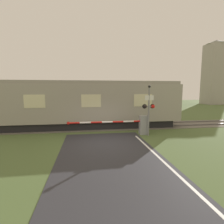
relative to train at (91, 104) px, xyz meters
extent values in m
plane|color=#4C6033|center=(0.69, -4.29, -1.93)|extent=(80.00, 80.00, 0.00)
cube|color=#666056|center=(0.69, 0.00, -1.92)|extent=(36.00, 3.20, 0.03)
cube|color=#595451|center=(0.69, -0.72, -1.85)|extent=(36.00, 0.08, 0.10)
cube|color=#595451|center=(0.69, 0.72, -1.85)|extent=(36.00, 0.08, 0.10)
cube|color=black|center=(0.00, 0.00, -1.63)|extent=(13.27, 2.34, 0.60)
cube|color=#9E998E|center=(0.00, 0.00, 0.13)|extent=(14.43, 2.75, 2.93)
cube|color=gray|center=(0.00, 0.00, 1.72)|extent=(14.14, 2.53, 0.24)
cube|color=beige|center=(3.97, -1.38, 0.35)|extent=(1.44, 0.02, 0.94)
cube|color=beige|center=(0.00, -1.38, 0.35)|extent=(1.44, 0.02, 0.94)
cube|color=beige|center=(-3.97, -1.38, 0.35)|extent=(1.44, 0.02, 0.94)
cube|color=gray|center=(3.58, -2.83, -1.28)|extent=(0.60, 0.44, 1.31)
cylinder|color=gray|center=(3.58, -2.83, -1.00)|extent=(0.16, 0.16, 0.18)
cylinder|color=red|center=(3.21, -2.83, -1.00)|extent=(0.73, 0.11, 0.11)
cylinder|color=white|center=(2.48, -2.83, -1.00)|extent=(0.73, 0.11, 0.11)
cylinder|color=red|center=(1.75, -2.83, -1.00)|extent=(0.73, 0.11, 0.11)
cylinder|color=white|center=(1.01, -2.83, -1.00)|extent=(0.73, 0.11, 0.11)
cylinder|color=red|center=(0.28, -2.83, -1.00)|extent=(0.73, 0.11, 0.11)
cylinder|color=white|center=(-0.45, -2.83, -1.00)|extent=(0.73, 0.11, 0.11)
cylinder|color=red|center=(-1.18, -2.83, -1.00)|extent=(0.73, 0.11, 0.11)
cylinder|color=red|center=(-1.55, -2.83, -1.00)|extent=(0.20, 0.02, 0.20)
cylinder|color=gray|center=(3.77, -3.20, -0.33)|extent=(0.11, 0.11, 3.21)
cube|color=gray|center=(3.77, -3.20, 0.06)|extent=(0.67, 0.07, 0.07)
sphere|color=black|center=(3.50, -3.25, 0.06)|extent=(0.24, 0.24, 0.24)
sphere|color=red|center=(4.05, -3.25, 0.06)|extent=(0.24, 0.24, 0.24)
cylinder|color=black|center=(3.50, -3.14, 0.06)|extent=(0.30, 0.06, 0.30)
cylinder|color=black|center=(4.05, -3.14, 0.06)|extent=(0.30, 0.06, 0.30)
cube|color=white|center=(3.77, -3.24, 0.63)|extent=(0.60, 0.02, 0.32)
sphere|color=black|center=(3.77, -3.20, 1.37)|extent=(0.18, 0.18, 0.18)
cube|color=#9E998E|center=(26.72, 19.93, 4.35)|extent=(3.63, 3.63, 12.57)
cone|color=slate|center=(26.72, 19.93, 11.04)|extent=(3.99, 3.99, 0.80)
camera|label=1|loc=(-0.37, -14.32, 1.16)|focal=28.00mm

